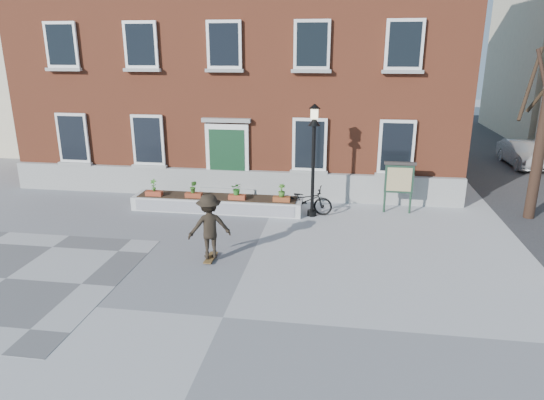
% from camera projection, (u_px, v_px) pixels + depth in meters
% --- Properties ---
extents(ground, '(100.00, 100.00, 0.00)m').
position_uv_depth(ground, '(223.00, 317.00, 10.71)').
color(ground, '#9D9EA0').
rests_on(ground, ground).
extents(checker_patch, '(6.00, 6.00, 0.01)m').
position_uv_depth(checker_patch, '(6.00, 278.00, 12.50)').
color(checker_patch, '#545457').
rests_on(checker_patch, ground).
extents(distant_building, '(10.00, 12.00, 13.00)m').
position_uv_depth(distant_building, '(17.00, 34.00, 30.16)').
color(distant_building, beige).
rests_on(distant_building, ground).
extents(bicycle, '(1.99, 0.84, 1.02)m').
position_uv_depth(bicycle, '(305.00, 200.00, 17.23)').
color(bicycle, black).
rests_on(bicycle, ground).
extents(parked_car, '(1.49, 3.88, 1.26)m').
position_uv_depth(parked_car, '(523.00, 154.00, 24.18)').
color(parked_car, silver).
rests_on(parked_car, ground).
extents(brick_building, '(18.40, 10.85, 12.60)m').
position_uv_depth(brick_building, '(250.00, 34.00, 22.28)').
color(brick_building, brown).
rests_on(brick_building, ground).
extents(planter_assembly, '(6.20, 1.12, 1.15)m').
position_uv_depth(planter_assembly, '(218.00, 202.00, 17.66)').
color(planter_assembly, silver).
rests_on(planter_assembly, ground).
extents(bare_tree, '(1.83, 1.83, 6.16)m').
position_uv_depth(bare_tree, '(542.00, 139.00, 16.15)').
color(bare_tree, '#322016').
rests_on(bare_tree, ground).
extents(lamp_post, '(0.40, 0.40, 3.93)m').
position_uv_depth(lamp_post, '(314.00, 145.00, 16.42)').
color(lamp_post, black).
rests_on(lamp_post, ground).
extents(notice_board, '(1.10, 0.16, 1.87)m').
position_uv_depth(notice_board, '(399.00, 179.00, 17.13)').
color(notice_board, '#193323').
rests_on(notice_board, ground).
extents(skateboarder, '(1.36, 1.11, 1.92)m').
position_uv_depth(skateboarder, '(209.00, 227.00, 13.33)').
color(skateboarder, brown).
rests_on(skateboarder, ground).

